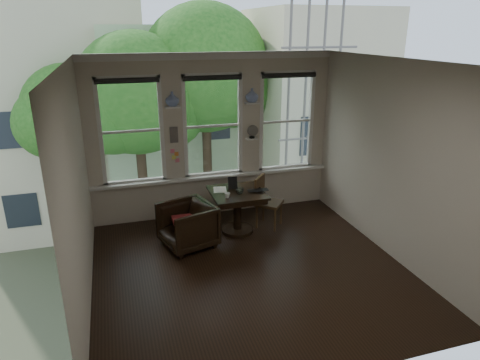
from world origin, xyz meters
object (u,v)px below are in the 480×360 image
object	(u,v)px
armchair_left	(187,226)
side_chair_right	(269,202)
table	(237,212)
mug	(227,195)
laptop	(259,192)

from	to	relation	value
armchair_left	side_chair_right	distance (m)	1.57
table	mug	bearing A→B (deg)	-137.20
table	armchair_left	size ratio (longest dim) A/B	1.11
side_chair_right	mug	size ratio (longest dim) A/B	10.02
laptop	armchair_left	bearing A→B (deg)	-170.18
armchair_left	side_chair_right	size ratio (longest dim) A/B	0.88
side_chair_right	laptop	world-z (taller)	side_chair_right
mug	table	bearing A→B (deg)	42.80
table	side_chair_right	xyz separation A→B (m)	(0.61, 0.04, 0.09)
armchair_left	mug	size ratio (longest dim) A/B	8.82
table	armchair_left	bearing A→B (deg)	-163.33
table	armchair_left	xyz separation A→B (m)	(-0.93, -0.28, -0.01)
laptop	mug	distance (m)	0.58
side_chair_right	mug	xyz separation A→B (m)	(-0.84, -0.26, 0.33)
table	armchair_left	distance (m)	0.97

